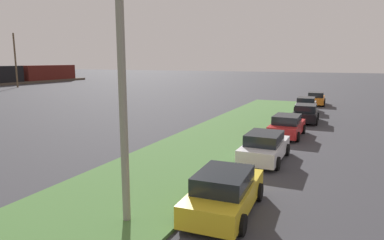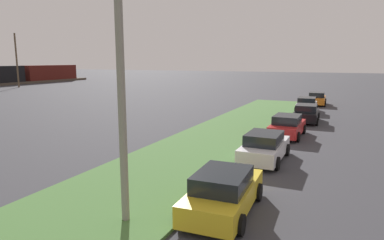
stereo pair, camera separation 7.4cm
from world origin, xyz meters
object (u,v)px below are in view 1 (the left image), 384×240
object	(u,v)px
parked_car_white	(265,147)
parked_car_silver	(306,105)
parked_car_black	(306,113)
streetlight	(131,84)
parked_car_red	(287,126)
distant_utility_pole	(15,61)
parked_car_yellow	(225,192)
parked_car_orange	(316,99)

from	to	relation	value
parked_car_white	parked_car_silver	xyz separation A→B (m)	(18.21, 0.02, 0.00)
parked_car_black	parked_car_silver	bearing A→B (deg)	3.74
parked_car_silver	streetlight	distance (m)	27.16
parked_car_red	parked_car_silver	size ratio (longest dim) A/B	0.98
parked_car_white	parked_car_black	size ratio (longest dim) A/B	0.99
distant_utility_pole	parked_car_white	bearing A→B (deg)	-117.89
parked_car_yellow	parked_car_black	size ratio (longest dim) A/B	1.00
parked_car_yellow	parked_car_red	world-z (taller)	same
parked_car_red	parked_car_orange	bearing A→B (deg)	-0.14
parked_car_white	streetlight	bearing A→B (deg)	166.89
parked_car_white	parked_car_red	xyz separation A→B (m)	(6.19, -0.11, 0.00)
parked_car_silver	parked_car_orange	xyz separation A→B (m)	(6.21, -0.41, 0.00)
parked_car_red	parked_car_yellow	bearing A→B (deg)	-179.14
parked_car_black	parked_car_orange	xyz separation A→B (m)	(11.99, 0.22, 0.00)
parked_car_yellow	parked_car_silver	distance (m)	24.76
parked_car_silver	streetlight	bearing A→B (deg)	172.41
parked_car_white	parked_car_black	distance (m)	12.45
parked_car_yellow	streetlight	size ratio (longest dim) A/B	0.59
parked_car_silver	parked_car_red	bearing A→B (deg)	177.33
parked_car_orange	distant_utility_pole	distance (m)	53.83
parked_car_red	distant_utility_pole	distance (m)	57.75
parked_car_white	distant_utility_pole	size ratio (longest dim) A/B	0.43
parked_car_silver	parked_car_white	bearing A→B (deg)	176.79
parked_car_red	parked_car_silver	world-z (taller)	same
parked_car_black	parked_car_silver	distance (m)	5.81
parked_car_white	distant_utility_pole	xyz separation A→B (m)	(28.13, 53.14, 4.28)
distant_utility_pole	parked_car_red	bearing A→B (deg)	-112.39
parked_car_orange	distant_utility_pole	bearing A→B (deg)	83.66
parked_car_white	streetlight	world-z (taller)	streetlight
parked_car_white	parked_car_orange	bearing A→B (deg)	-0.67
parked_car_yellow	parked_car_black	xyz separation A→B (m)	(18.98, -0.47, 0.00)
parked_car_orange	streetlight	bearing A→B (deg)	173.41
parked_car_red	streetlight	world-z (taller)	streetlight
parked_car_white	parked_car_red	bearing A→B (deg)	-0.76
parked_car_white	parked_car_yellow	bearing A→B (deg)	-178.60
parked_car_black	parked_car_silver	world-z (taller)	same
parked_car_white	streetlight	size ratio (longest dim) A/B	0.57
parked_car_black	parked_car_silver	size ratio (longest dim) A/B	0.99
parked_car_black	parked_car_orange	distance (m)	11.99
parked_car_yellow	parked_car_black	world-z (taller)	same
parked_car_red	parked_car_silver	xyz separation A→B (m)	(12.01, 0.13, 0.00)
streetlight	parked_car_silver	bearing A→B (deg)	-4.32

